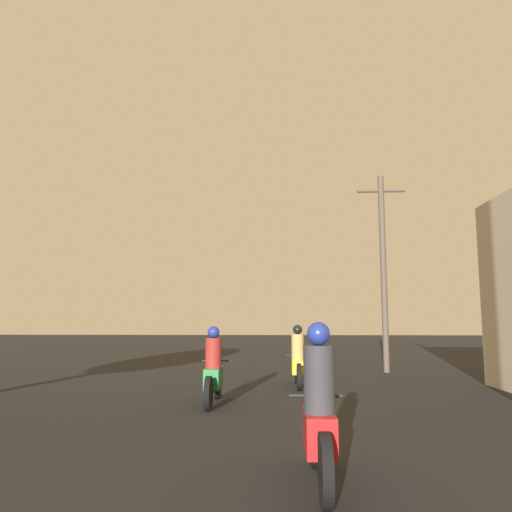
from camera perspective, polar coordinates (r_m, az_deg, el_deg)
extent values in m
cylinder|color=black|center=(6.14, 6.78, -19.85)|extent=(0.10, 0.66, 0.66)
cylinder|color=black|center=(4.90, 7.94, -23.05)|extent=(0.10, 0.66, 0.66)
cube|color=red|center=(5.47, 7.25, -19.28)|extent=(0.30, 0.81, 0.39)
cylinder|color=black|center=(5.83, 6.87, -15.59)|extent=(0.60, 0.04, 0.04)
cylinder|color=#2D2D33|center=(5.31, 7.23, -13.77)|extent=(0.32, 0.32, 0.68)
sphere|color=navy|center=(5.28, 7.14, -8.79)|extent=(0.24, 0.24, 0.24)
cylinder|color=black|center=(11.06, -4.39, -14.35)|extent=(0.10, 0.63, 0.63)
cylinder|color=black|center=(9.66, -5.45, -15.36)|extent=(0.10, 0.63, 0.63)
cube|color=#1E6B33|center=(10.34, -4.87, -13.71)|extent=(0.30, 0.86, 0.40)
cylinder|color=black|center=(10.77, -4.52, -11.85)|extent=(0.60, 0.04, 0.04)
cylinder|color=maroon|center=(10.21, -4.90, -10.99)|extent=(0.32, 0.32, 0.59)
sphere|color=navy|center=(10.19, -4.88, -8.66)|extent=(0.24, 0.24, 0.24)
cylinder|color=black|center=(13.86, 4.69, -12.93)|extent=(0.10, 0.64, 0.64)
cylinder|color=black|center=(12.37, 4.94, -13.60)|extent=(0.10, 0.64, 0.64)
cube|color=gold|center=(13.10, 4.80, -12.54)|extent=(0.30, 0.79, 0.32)
cylinder|color=black|center=(13.56, 4.71, -11.26)|extent=(0.60, 0.04, 0.04)
cylinder|color=#B28E47|center=(12.99, 4.79, -10.39)|extent=(0.32, 0.32, 0.67)
sphere|color=black|center=(12.97, 4.77, -8.38)|extent=(0.24, 0.24, 0.24)
cylinder|color=#4C4238|center=(17.10, 14.37, -1.79)|extent=(0.20, 0.20, 6.53)
cylinder|color=#4C4238|center=(17.58, 14.08, 7.22)|extent=(1.60, 0.10, 0.10)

